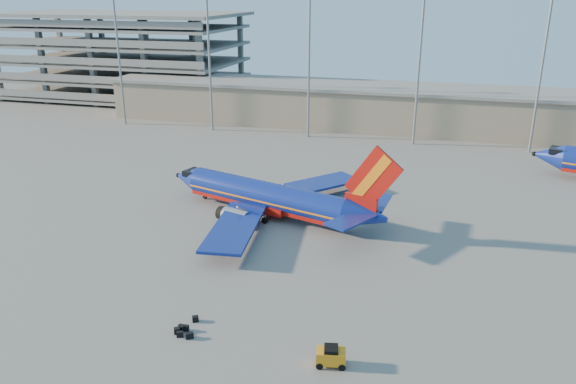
% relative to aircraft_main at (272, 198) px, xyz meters
% --- Properties ---
extents(ground, '(220.00, 220.00, 0.00)m').
position_rel_aircraft_main_xyz_m(ground, '(-0.51, -5.62, -2.39)').
color(ground, slate).
rests_on(ground, ground).
extents(terminal_building, '(122.00, 16.00, 8.50)m').
position_rel_aircraft_main_xyz_m(terminal_building, '(9.49, 52.38, 1.93)').
color(terminal_building, gray).
rests_on(terminal_building, ground).
extents(parking_garage, '(62.00, 32.00, 21.40)m').
position_rel_aircraft_main_xyz_m(parking_garage, '(-62.51, 68.43, 9.34)').
color(parking_garage, slate).
rests_on(parking_garage, ground).
extents(light_mast_row, '(101.60, 1.60, 28.65)m').
position_rel_aircraft_main_xyz_m(light_mast_row, '(4.49, 40.38, 15.17)').
color(light_mast_row, gray).
rests_on(light_mast_row, ground).
extents(aircraft_main, '(32.11, 30.41, 11.17)m').
position_rel_aircraft_main_xyz_m(aircraft_main, '(0.00, 0.00, 0.00)').
color(aircraft_main, navy).
rests_on(aircraft_main, ground).
extents(baggage_tug, '(2.45, 1.77, 1.60)m').
position_rel_aircraft_main_xyz_m(baggage_tug, '(13.32, -27.37, -1.55)').
color(baggage_tug, orange).
rests_on(baggage_tug, ground).
extents(luggage_pile, '(1.99, 3.05, 0.54)m').
position_rel_aircraft_main_xyz_m(luggage_pile, '(0.72, -26.37, -2.13)').
color(luggage_pile, black).
rests_on(luggage_pile, ground).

